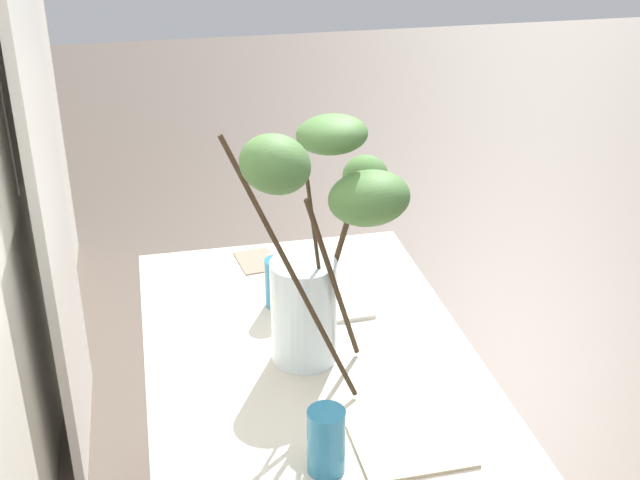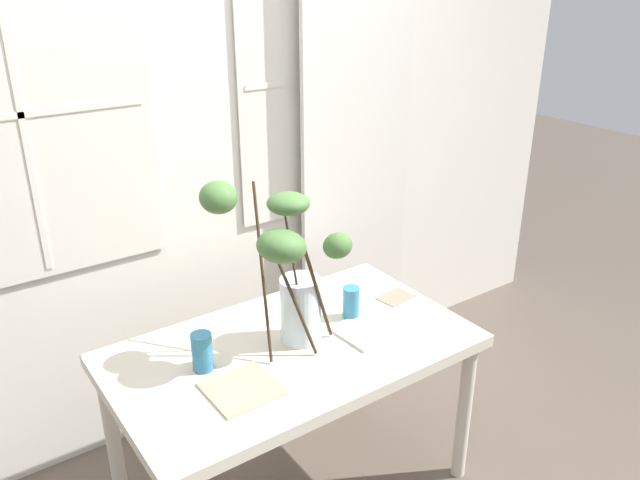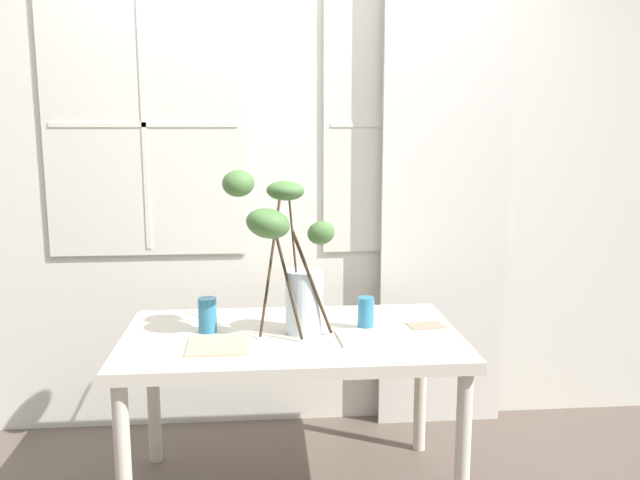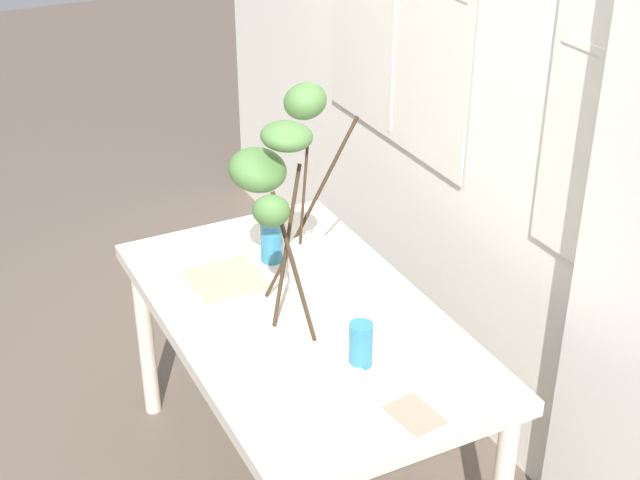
# 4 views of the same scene
# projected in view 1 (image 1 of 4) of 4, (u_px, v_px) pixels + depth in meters

# --- Properties ---
(curtain_sheer_side) EXTENTS (0.66, 0.03, 2.56)m
(curtain_sheer_side) POSITION_uv_depth(u_px,v_px,m) (30.00, 75.00, 2.38)
(curtain_sheer_side) COLOR silver
(curtain_sheer_side) RESTS_ON ground
(dining_table) EXTENTS (1.41, 0.82, 0.73)m
(dining_table) POSITION_uv_depth(u_px,v_px,m) (316.00, 395.00, 2.07)
(dining_table) COLOR beige
(dining_table) RESTS_ON ground
(vase_with_branches) EXTENTS (0.49, 0.44, 0.70)m
(vase_with_branches) POSITION_uv_depth(u_px,v_px,m) (320.00, 252.00, 1.88)
(vase_with_branches) COLOR silver
(vase_with_branches) RESTS_ON dining_table
(drinking_glass_blue_left) EXTENTS (0.08, 0.08, 0.15)m
(drinking_glass_blue_left) POSITION_uv_depth(u_px,v_px,m) (326.00, 441.00, 1.68)
(drinking_glass_blue_left) COLOR teal
(drinking_glass_blue_left) RESTS_ON dining_table
(drinking_glass_blue_right) EXTENTS (0.07, 0.07, 0.14)m
(drinking_glass_blue_right) POSITION_uv_depth(u_px,v_px,m) (278.00, 283.00, 2.27)
(drinking_glass_blue_right) COLOR teal
(drinking_glass_blue_right) RESTS_ON dining_table
(plate_square_left) EXTENTS (0.24, 0.24, 0.01)m
(plate_square_left) POSITION_uv_depth(u_px,v_px,m) (408.00, 438.00, 1.79)
(plate_square_left) COLOR tan
(plate_square_left) RESTS_ON dining_table
(plate_square_right) EXTENTS (0.24, 0.24, 0.01)m
(plate_square_right) POSITION_uv_depth(u_px,v_px,m) (325.00, 302.00, 2.31)
(plate_square_right) COLOR silver
(plate_square_right) RESTS_ON dining_table
(napkin_folded) EXTENTS (0.17, 0.13, 0.00)m
(napkin_folded) POSITION_uv_depth(u_px,v_px,m) (257.00, 261.00, 2.54)
(napkin_folded) COLOR gray
(napkin_folded) RESTS_ON dining_table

